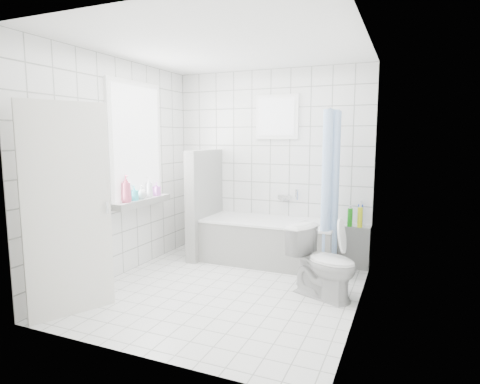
% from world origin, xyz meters
% --- Properties ---
extents(ground, '(3.00, 3.00, 0.00)m').
position_xyz_m(ground, '(0.00, 0.00, 0.00)').
color(ground, white).
rests_on(ground, ground).
extents(ceiling, '(3.00, 3.00, 0.00)m').
position_xyz_m(ceiling, '(0.00, 0.00, 2.60)').
color(ceiling, white).
rests_on(ceiling, ground).
extents(wall_back, '(2.80, 0.02, 2.60)m').
position_xyz_m(wall_back, '(0.00, 1.50, 1.30)').
color(wall_back, white).
rests_on(wall_back, ground).
extents(wall_front, '(2.80, 0.02, 2.60)m').
position_xyz_m(wall_front, '(0.00, -1.50, 1.30)').
color(wall_front, white).
rests_on(wall_front, ground).
extents(wall_left, '(0.02, 3.00, 2.60)m').
position_xyz_m(wall_left, '(-1.40, 0.00, 1.30)').
color(wall_left, white).
rests_on(wall_left, ground).
extents(wall_right, '(0.02, 3.00, 2.60)m').
position_xyz_m(wall_right, '(1.40, 0.00, 1.30)').
color(wall_right, white).
rests_on(wall_right, ground).
extents(window_left, '(0.01, 0.90, 1.40)m').
position_xyz_m(window_left, '(-1.35, 0.30, 1.60)').
color(window_left, white).
rests_on(window_left, wall_left).
extents(window_back, '(0.50, 0.01, 0.50)m').
position_xyz_m(window_back, '(0.10, 1.46, 1.95)').
color(window_back, white).
rests_on(window_back, wall_back).
extents(window_sill, '(0.18, 1.02, 0.08)m').
position_xyz_m(window_sill, '(-1.31, 0.30, 0.86)').
color(window_sill, white).
rests_on(window_sill, wall_left).
extents(door, '(0.38, 0.74, 2.00)m').
position_xyz_m(door, '(-1.08, -1.12, 1.00)').
color(door, silver).
rests_on(door, ground).
extents(bathtub, '(1.77, 0.77, 0.58)m').
position_xyz_m(bathtub, '(0.13, 1.12, 0.29)').
color(bathtub, white).
rests_on(bathtub, ground).
extents(partition_wall, '(0.15, 0.85, 1.50)m').
position_xyz_m(partition_wall, '(-0.82, 1.07, 0.75)').
color(partition_wall, white).
rests_on(partition_wall, ground).
extents(tiled_ledge, '(0.40, 0.24, 0.55)m').
position_xyz_m(tiled_ledge, '(1.20, 1.38, 0.28)').
color(tiled_ledge, white).
rests_on(tiled_ledge, ground).
extents(toilet, '(0.83, 0.66, 0.75)m').
position_xyz_m(toilet, '(1.03, 0.23, 0.37)').
color(toilet, silver).
rests_on(toilet, ground).
extents(curtain_rod, '(0.02, 0.80, 0.02)m').
position_xyz_m(curtain_rod, '(0.95, 1.10, 2.00)').
color(curtain_rod, silver).
rests_on(curtain_rod, wall_back).
extents(shower_curtain, '(0.14, 0.48, 1.78)m').
position_xyz_m(shower_curtain, '(0.95, 0.97, 1.10)').
color(shower_curtain, '#4C87DF').
rests_on(shower_curtain, curtain_rod).
extents(tub_faucet, '(0.18, 0.06, 0.06)m').
position_xyz_m(tub_faucet, '(0.23, 1.46, 0.85)').
color(tub_faucet, silver).
rests_on(tub_faucet, wall_back).
extents(sill_bottles, '(0.18, 0.76, 0.33)m').
position_xyz_m(sill_bottles, '(-1.30, 0.21, 1.03)').
color(sill_bottles, '#D85475').
rests_on(sill_bottles, window_sill).
extents(ledge_bottles, '(0.19, 0.16, 0.27)m').
position_xyz_m(ledge_bottles, '(1.23, 1.32, 0.68)').
color(ledge_bottles, '#F3FF1A').
rests_on(ledge_bottles, tiled_ledge).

